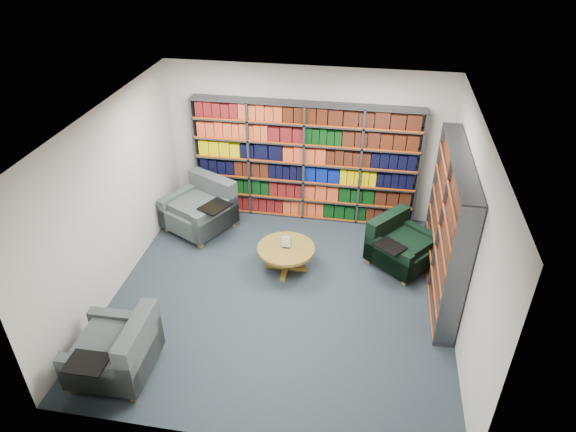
% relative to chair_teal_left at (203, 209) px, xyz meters
% --- Properties ---
extents(room_shell, '(5.02, 5.02, 2.82)m').
position_rel_chair_teal_left_xyz_m(room_shell, '(1.73, -1.63, 1.03)').
color(room_shell, '#1D282F').
rests_on(room_shell, ground).
extents(bookshelf_back, '(4.00, 0.28, 2.20)m').
position_rel_chair_teal_left_xyz_m(bookshelf_back, '(1.73, 0.71, 0.73)').
color(bookshelf_back, '#47494F').
rests_on(bookshelf_back, ground).
extents(bookshelf_right, '(0.28, 2.50, 2.20)m').
position_rel_chair_teal_left_xyz_m(bookshelf_right, '(4.08, -1.03, 0.73)').
color(bookshelf_right, '#47494F').
rests_on(bookshelf_right, ground).
extents(chair_teal_left, '(1.37, 1.36, 0.92)m').
position_rel_chair_teal_left_xyz_m(chair_teal_left, '(0.00, 0.00, 0.00)').
color(chair_teal_left, '#011A36').
rests_on(chair_teal_left, ground).
extents(chair_green_right, '(1.25, 1.25, 0.81)m').
position_rel_chair_teal_left_xyz_m(chair_green_right, '(3.47, -0.49, -0.04)').
color(chair_green_right, black).
rests_on(chair_green_right, ground).
extents(chair_teal_front, '(0.96, 1.12, 0.86)m').
position_rel_chair_teal_left_xyz_m(chair_teal_front, '(0.03, -3.44, -0.02)').
color(chair_teal_front, '#011A36').
rests_on(chair_teal_front, ground).
extents(coffee_table, '(0.92, 0.92, 0.65)m').
position_rel_chair_teal_left_xyz_m(coffee_table, '(1.70, -1.00, -0.03)').
color(coffee_table, olive).
rests_on(coffee_table, ground).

